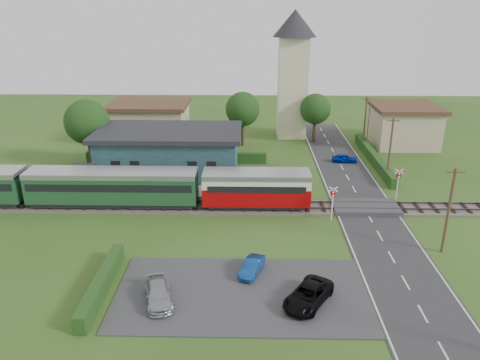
{
  "coord_description": "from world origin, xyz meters",
  "views": [
    {
      "loc": [
        -1.03,
        -38.79,
        18.47
      ],
      "look_at": [
        -1.95,
        4.0,
        2.13
      ],
      "focal_mm": 35.0,
      "sensor_mm": 36.0,
      "label": 1
    }
  ],
  "objects_px": {
    "train": "(79,186)",
    "car_on_road": "(344,158)",
    "house_west": "(150,121)",
    "house_east": "(404,124)",
    "crossing_signal_far": "(398,180)",
    "church_tower": "(293,65)",
    "car_park_silver": "(158,294)",
    "station_building": "(169,152)",
    "equipment_hut": "(82,178)",
    "car_park_dark": "(308,295)",
    "pedestrian_near": "(218,183)",
    "car_park_blue": "(252,267)",
    "crossing_signal_near": "(333,198)",
    "pedestrian_far": "(118,184)"
  },
  "relations": [
    {
      "from": "train",
      "to": "car_on_road",
      "type": "height_order",
      "value": "train"
    },
    {
      "from": "equipment_hut",
      "to": "station_building",
      "type": "bearing_deg",
      "value": 35.92
    },
    {
      "from": "church_tower",
      "to": "car_park_silver",
      "type": "bearing_deg",
      "value": -106.19
    },
    {
      "from": "car_park_dark",
      "to": "car_park_blue",
      "type": "bearing_deg",
      "value": 167.73
    },
    {
      "from": "house_west",
      "to": "car_park_dark",
      "type": "relative_size",
      "value": 2.47
    },
    {
      "from": "house_west",
      "to": "house_east",
      "type": "xyz_separation_m",
      "value": [
        35.0,
        -1.0,
        0.0
      ]
    },
    {
      "from": "car_on_road",
      "to": "car_park_dark",
      "type": "height_order",
      "value": "car_park_dark"
    },
    {
      "from": "crossing_signal_far",
      "to": "car_on_road",
      "type": "bearing_deg",
      "value": 104.52
    },
    {
      "from": "car_on_road",
      "to": "pedestrian_far",
      "type": "distance_m",
      "value": 27.26
    },
    {
      "from": "church_tower",
      "to": "car_park_silver",
      "type": "relative_size",
      "value": 4.51
    },
    {
      "from": "car_on_road",
      "to": "pedestrian_near",
      "type": "relative_size",
      "value": 1.96
    },
    {
      "from": "house_west",
      "to": "crossing_signal_near",
      "type": "relative_size",
      "value": 3.3
    },
    {
      "from": "church_tower",
      "to": "car_park_silver",
      "type": "xyz_separation_m",
      "value": [
        -11.93,
        -41.09,
        -9.58
      ]
    },
    {
      "from": "equipment_hut",
      "to": "house_west",
      "type": "xyz_separation_m",
      "value": [
        3.0,
        19.8,
        1.04
      ]
    },
    {
      "from": "house_east",
      "to": "pedestrian_near",
      "type": "relative_size",
      "value": 5.71
    },
    {
      "from": "church_tower",
      "to": "car_park_silver",
      "type": "distance_m",
      "value": 43.85
    },
    {
      "from": "equipment_hut",
      "to": "car_park_silver",
      "type": "relative_size",
      "value": 0.65
    },
    {
      "from": "station_building",
      "to": "pedestrian_near",
      "type": "distance_m",
      "value": 8.19
    },
    {
      "from": "car_on_road",
      "to": "car_park_dark",
      "type": "xyz_separation_m",
      "value": [
        -7.76,
        -28.98,
        0.12
      ]
    },
    {
      "from": "house_west",
      "to": "house_east",
      "type": "distance_m",
      "value": 35.01
    },
    {
      "from": "house_east",
      "to": "crossing_signal_far",
      "type": "height_order",
      "value": "house_east"
    },
    {
      "from": "station_building",
      "to": "pedestrian_far",
      "type": "relative_size",
      "value": 10.47
    },
    {
      "from": "equipment_hut",
      "to": "house_east",
      "type": "relative_size",
      "value": 0.29
    },
    {
      "from": "train",
      "to": "crossing_signal_near",
      "type": "height_order",
      "value": "train"
    },
    {
      "from": "house_east",
      "to": "car_on_road",
      "type": "distance_m",
      "value": 12.58
    },
    {
      "from": "house_east",
      "to": "car_park_silver",
      "type": "distance_m",
      "value": 45.89
    },
    {
      "from": "crossing_signal_near",
      "to": "pedestrian_far",
      "type": "relative_size",
      "value": 2.14
    },
    {
      "from": "house_west",
      "to": "pedestrian_near",
      "type": "distance_m",
      "value": 22.42
    },
    {
      "from": "train",
      "to": "car_on_road",
      "type": "bearing_deg",
      "value": 26.64
    },
    {
      "from": "train",
      "to": "church_tower",
      "type": "distance_m",
      "value": 35.09
    },
    {
      "from": "car_park_silver",
      "to": "car_park_dark",
      "type": "distance_m",
      "value": 9.78
    },
    {
      "from": "house_east",
      "to": "car_park_blue",
      "type": "height_order",
      "value": "house_east"
    },
    {
      "from": "house_west",
      "to": "crossing_signal_far",
      "type": "distance_m",
      "value": 35.26
    },
    {
      "from": "station_building",
      "to": "crossing_signal_near",
      "type": "relative_size",
      "value": 4.88
    },
    {
      "from": "house_west",
      "to": "car_on_road",
      "type": "height_order",
      "value": "house_west"
    },
    {
      "from": "train",
      "to": "station_building",
      "type": "bearing_deg",
      "value": 51.54
    },
    {
      "from": "train",
      "to": "pedestrian_far",
      "type": "height_order",
      "value": "train"
    },
    {
      "from": "house_west",
      "to": "car_park_dark",
      "type": "xyz_separation_m",
      "value": [
        17.85,
        -38.06,
        -2.1
      ]
    },
    {
      "from": "crossing_signal_far",
      "to": "car_on_road",
      "type": "distance_m",
      "value": 12.02
    },
    {
      "from": "car_on_road",
      "to": "station_building",
      "type": "bearing_deg",
      "value": 107.98
    },
    {
      "from": "station_building",
      "to": "pedestrian_near",
      "type": "height_order",
      "value": "station_building"
    },
    {
      "from": "equipment_hut",
      "to": "station_building",
      "type": "relative_size",
      "value": 0.16
    },
    {
      "from": "station_building",
      "to": "car_park_silver",
      "type": "height_order",
      "value": "station_building"
    },
    {
      "from": "church_tower",
      "to": "pedestrian_near",
      "type": "bearing_deg",
      "value": -112.14
    },
    {
      "from": "crossing_signal_far",
      "to": "car_park_silver",
      "type": "distance_m",
      "value": 27.01
    },
    {
      "from": "station_building",
      "to": "house_west",
      "type": "bearing_deg",
      "value": 109.65
    },
    {
      "from": "church_tower",
      "to": "pedestrian_near",
      "type": "height_order",
      "value": "church_tower"
    },
    {
      "from": "station_building",
      "to": "church_tower",
      "type": "xyz_separation_m",
      "value": [
        15.0,
        17.01,
        7.53
      ]
    },
    {
      "from": "church_tower",
      "to": "car_on_road",
      "type": "bearing_deg",
      "value": -65.07
    },
    {
      "from": "station_building",
      "to": "house_east",
      "type": "distance_m",
      "value": 32.7
    }
  ]
}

